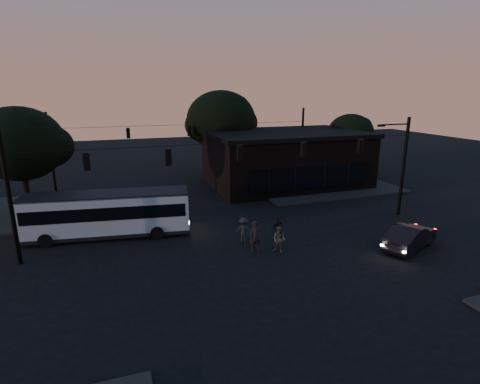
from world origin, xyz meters
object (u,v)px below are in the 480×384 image
object	(u,v)px
pedestrian_a	(255,236)
pedestrian_b	(279,240)
pedestrian_c	(277,228)
bus	(108,212)
car	(410,237)
building	(285,158)
pedestrian_d	(244,230)

from	to	relation	value
pedestrian_a	pedestrian_b	xyz separation A→B (m)	(1.26, -0.64, -0.13)
pedestrian_a	pedestrian_c	size ratio (longest dim) A/B	1.19
bus	car	xyz separation A→B (m)	(17.38, -8.06, -0.91)
bus	pedestrian_a	bearing A→B (deg)	-25.47
pedestrian_b	building	bearing A→B (deg)	113.32
car	pedestrian_d	bearing A→B (deg)	41.54
pedestrian_a	pedestrian_d	distance (m)	1.54
pedestrian_c	pedestrian_b	bearing A→B (deg)	51.26
pedestrian_b	pedestrian_d	world-z (taller)	pedestrian_d
pedestrian_c	pedestrian_d	world-z (taller)	pedestrian_d
pedestrian_c	pedestrian_d	size ratio (longest dim) A/B	0.96
pedestrian_a	pedestrian_b	bearing A→B (deg)	-16.22
building	car	size ratio (longest dim) A/B	3.41
pedestrian_a	pedestrian_c	bearing A→B (deg)	43.29
pedestrian_a	pedestrian_c	world-z (taller)	pedestrian_a
pedestrian_b	pedestrian_c	distance (m)	2.07
building	pedestrian_a	xyz separation A→B (m)	(-8.95, -14.67, -1.77)
pedestrian_d	building	bearing A→B (deg)	-97.67
pedestrian_d	car	bearing A→B (deg)	-176.88
car	pedestrian_a	xyz separation A→B (m)	(-9.11, 2.64, 0.20)
building	car	xyz separation A→B (m)	(0.16, -17.31, -1.96)
pedestrian_d	pedestrian_b	bearing A→B (deg)	151.49
pedestrian_c	pedestrian_d	distance (m)	2.23
pedestrian_c	pedestrian_d	bearing A→B (deg)	-23.32
car	pedestrian_a	size ratio (longest dim) A/B	2.40
pedestrian_b	pedestrian_a	bearing A→B (deg)	-156.77
car	pedestrian_d	distance (m)	10.20
building	pedestrian_d	size ratio (longest dim) A/B	9.32
car	bus	bearing A→B (deg)	40.72
bus	pedestrian_a	xyz separation A→B (m)	(8.27, -5.42, -0.71)
building	pedestrian_a	world-z (taller)	building
bus	building	bearing A→B (deg)	35.99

